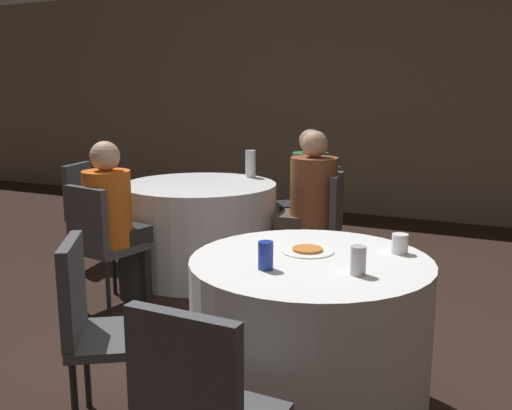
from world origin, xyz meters
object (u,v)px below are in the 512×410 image
at_px(person_orange_shirt, 116,223).
at_px(soda_can_silver, 358,261).
at_px(pizza_plate_near, 307,250).
at_px(chair_far_northeast, 320,205).
at_px(chair_far_south, 98,237).
at_px(person_floral_shirt, 306,206).
at_px(soda_can_blue, 266,255).
at_px(chair_near_southwest, 95,318).
at_px(chair_far_east, 325,219).
at_px(chair_far_west, 88,204).
at_px(table_near, 309,336).
at_px(chair_near_south, 200,409).
at_px(person_green_jacket, 302,199).
at_px(table_far, 200,228).
at_px(bottle_far, 251,164).

distance_m(person_orange_shirt, soda_can_silver, 2.16).
height_order(pizza_plate_near, soda_can_silver, soda_can_silver).
bearing_deg(chair_far_northeast, chair_far_south, 110.51).
bearing_deg(person_floral_shirt, soda_can_blue, -173.00).
relative_size(chair_near_southwest, chair_far_northeast, 1.00).
bearing_deg(chair_far_east, chair_far_west, 90.95).
xyz_separation_m(chair_far_west, soda_can_silver, (2.82, -1.55, 0.29)).
distance_m(table_near, chair_near_southwest, 0.98).
distance_m(chair_near_south, soda_can_silver, 0.93).
distance_m(pizza_plate_near, soda_can_blue, 0.34).
height_order(soda_can_silver, soda_can_blue, same).
distance_m(chair_far_east, person_green_jacket, 0.52).
distance_m(table_far, soda_can_blue, 2.36).
distance_m(chair_far_south, chair_far_northeast, 1.95).
xyz_separation_m(chair_far_west, person_floral_shirt, (1.91, 0.31, 0.09)).
bearing_deg(chair_far_northeast, bottle_far, 66.72).
bearing_deg(person_green_jacket, bottle_far, 58.64).
height_order(chair_near_south, chair_far_south, same).
distance_m(pizza_plate_near, soda_can_silver, 0.39).
bearing_deg(chair_far_east, person_orange_shirt, 122.08).
bearing_deg(bottle_far, chair_far_east, -22.81).
xyz_separation_m(chair_near_southwest, bottle_far, (-0.51, 2.62, 0.35)).
bearing_deg(pizza_plate_near, chair_near_southwest, -139.84).
height_order(chair_near_south, chair_far_northeast, same).
xyz_separation_m(table_near, person_orange_shirt, (-1.71, 0.74, 0.21)).
relative_size(chair_far_south, chair_far_east, 1.00).
bearing_deg(person_orange_shirt, table_far, 90.00).
distance_m(chair_near_southwest, person_orange_shirt, 1.56).
relative_size(soda_can_silver, soda_can_blue, 1.00).
bearing_deg(person_floral_shirt, table_near, -167.45).
bearing_deg(chair_far_south, chair_far_northeast, 69.49).
distance_m(person_orange_shirt, soda_can_blue, 1.87).
bearing_deg(person_floral_shirt, chair_far_south, 128.68).
relative_size(chair_far_northeast, person_orange_shirt, 0.75).
height_order(chair_near_southwest, person_orange_shirt, person_orange_shirt).
xyz_separation_m(table_near, chair_far_northeast, (-0.73, 2.25, 0.15)).
distance_m(chair_near_south, chair_far_east, 2.77).
height_order(chair_far_east, person_floral_shirt, person_floral_shirt).
bearing_deg(bottle_far, person_orange_shirt, -106.18).
height_order(table_near, table_far, same).
bearing_deg(chair_far_northeast, soda_can_blue, 155.34).
relative_size(chair_far_east, soda_can_blue, 7.20).
bearing_deg(chair_far_south, chair_far_east, 54.51).
distance_m(pizza_plate_near, bottle_far, 2.36).
height_order(person_floral_shirt, pizza_plate_near, person_floral_shirt).
bearing_deg(chair_near_south, chair_far_northeast, 103.42).
xyz_separation_m(chair_near_south, soda_can_blue, (-0.11, 0.74, 0.29)).
relative_size(chair_far_west, chair_far_east, 1.00).
relative_size(chair_near_south, chair_far_south, 1.00).
relative_size(table_near, chair_far_south, 1.26).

